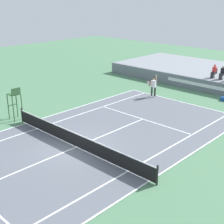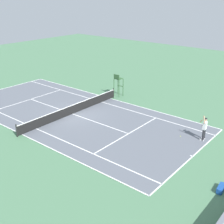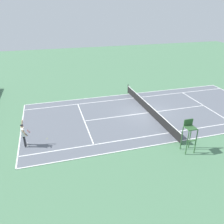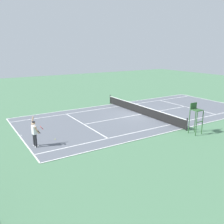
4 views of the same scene
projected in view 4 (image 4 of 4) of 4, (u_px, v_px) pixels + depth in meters
name	position (u px, v px, depth m)	size (l,w,h in m)	color
ground_plane	(141.00, 114.00, 25.08)	(80.00, 80.00, 0.00)	#4C7A56
court	(141.00, 114.00, 25.08)	(11.08, 23.88, 0.03)	slate
net	(141.00, 109.00, 24.95)	(11.98, 0.10, 1.07)	black
tennis_player	(35.00, 133.00, 16.69)	(0.75, 0.68, 2.08)	#232328
tennis_ball	(55.00, 139.00, 18.23)	(0.07, 0.07, 0.07)	#D1E533
umpire_chair	(196.00, 114.00, 19.18)	(0.77, 0.77, 2.44)	#2D562D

